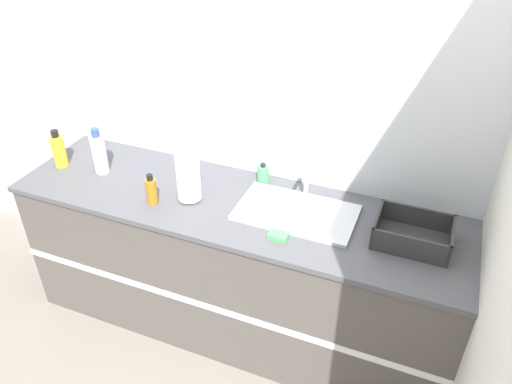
{
  "coord_description": "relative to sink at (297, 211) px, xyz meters",
  "views": [
    {
      "loc": [
        0.9,
        -1.6,
        2.38
      ],
      "look_at": [
        0.13,
        0.29,
        1.01
      ],
      "focal_mm": 35.0,
      "sensor_mm": 36.0,
      "label": 1
    }
  ],
  "objects": [
    {
      "name": "sponge",
      "position": [
        -0.02,
        -0.22,
        -0.0
      ],
      "size": [
        0.09,
        0.06,
        0.02
      ],
      "color": "#4CB259",
      "rests_on": "counter_cabinet"
    },
    {
      "name": "bottle_clear",
      "position": [
        -1.16,
        -0.03,
        0.1
      ],
      "size": [
        0.08,
        0.08,
        0.27
      ],
      "color": "silver",
      "rests_on": "counter_cabinet"
    },
    {
      "name": "soap_dispenser",
      "position": [
        -0.26,
        0.21,
        0.04
      ],
      "size": [
        0.06,
        0.06,
        0.12
      ],
      "color": "#4CB266",
      "rests_on": "counter_cabinet"
    },
    {
      "name": "ground_plane",
      "position": [
        -0.33,
        -0.35,
        -0.9
      ],
      "size": [
        12.0,
        12.0,
        0.0
      ],
      "primitive_type": "plane",
      "color": "slate"
    },
    {
      "name": "wall_back",
      "position": [
        -0.33,
        0.33,
        0.4
      ],
      "size": [
        4.8,
        0.06,
        2.6
      ],
      "color": "silver",
      "rests_on": "ground_plane"
    },
    {
      "name": "counter_cabinet",
      "position": [
        -0.33,
        -0.03,
        -0.46
      ],
      "size": [
        2.42,
        0.67,
        0.89
      ],
      "color": "#514C47",
      "rests_on": "ground_plane"
    },
    {
      "name": "bottle_amber",
      "position": [
        -0.72,
        -0.19,
        0.06
      ],
      "size": [
        0.06,
        0.06,
        0.17
      ],
      "color": "#B26B19",
      "rests_on": "counter_cabinet"
    },
    {
      "name": "paper_towel_roll",
      "position": [
        -0.56,
        -0.09,
        0.13
      ],
      "size": [
        0.12,
        0.12,
        0.29
      ],
      "color": "#4C4C51",
      "rests_on": "counter_cabinet"
    },
    {
      "name": "dish_rack",
      "position": [
        0.57,
        -0.01,
        0.03
      ],
      "size": [
        0.35,
        0.26,
        0.12
      ],
      "color": "#2D2D2D",
      "rests_on": "counter_cabinet"
    },
    {
      "name": "sink",
      "position": [
        0.0,
        0.0,
        0.0
      ],
      "size": [
        0.6,
        0.35,
        0.22
      ],
      "color": "silver",
      "rests_on": "counter_cabinet"
    },
    {
      "name": "bottle_yellow",
      "position": [
        -1.42,
        -0.06,
        0.08
      ],
      "size": [
        0.07,
        0.07,
        0.23
      ],
      "color": "yellow",
      "rests_on": "counter_cabinet"
    }
  ]
}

